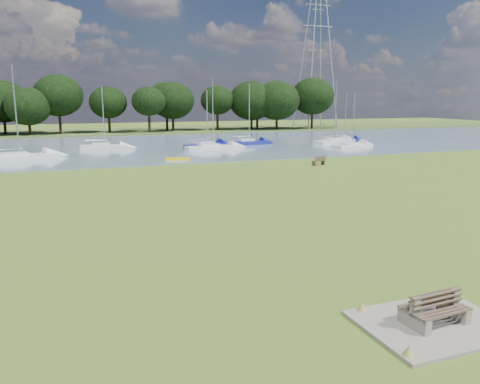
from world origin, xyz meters
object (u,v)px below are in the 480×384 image
object	(u,v)px
kayak	(178,159)
sailboat_0	(207,144)
sailboat_5	(334,140)
sailboat_6	(213,146)
bench_pair	(435,309)
sailboat_2	(19,155)
sailboat_3	(249,141)
sailboat_8	(344,139)
riverbank_bench	(319,161)
sailboat_1	(104,145)
sailboat_9	(352,144)
pylon	(318,26)

from	to	relation	value
kayak	sailboat_0	bearing A→B (deg)	76.66
sailboat_5	sailboat_6	bearing A→B (deg)	169.67
bench_pair	sailboat_6	size ratio (longest dim) A/B	0.22
sailboat_2	sailboat_6	size ratio (longest dim) A/B	1.11
sailboat_3	bench_pair	bearing A→B (deg)	-113.09
sailboat_2	sailboat_5	world-z (taller)	sailboat_2
sailboat_3	sailboat_8	world-z (taller)	sailboat_3
riverbank_bench	kayak	xyz separation A→B (m)	(-12.28, 8.67, -0.29)
sailboat_6	sailboat_8	world-z (taller)	sailboat_6
sailboat_1	sailboat_9	xyz separation A→B (m)	(31.72, -9.29, -0.11)
bench_pair	sailboat_3	distance (m)	54.62
sailboat_3	sailboat_6	size ratio (longest dim) A/B	0.95
sailboat_6	sailboat_1	bearing A→B (deg)	151.80
bench_pair	sailboat_1	world-z (taller)	sailboat_1
pylon	sailboat_5	xyz separation A→B (m)	(-15.62, -33.68, -21.57)
sailboat_1	sailboat_3	world-z (taller)	sailboat_3
sailboat_0	sailboat_8	distance (m)	22.23
sailboat_1	sailboat_2	xyz separation A→B (m)	(-9.52, -8.42, 0.02)
sailboat_2	sailboat_5	size ratio (longest dim) A/B	1.09
sailboat_0	sailboat_8	xyz separation A→B (m)	(22.20, 1.15, -0.09)
sailboat_0	sailboat_6	size ratio (longest dim) A/B	0.85
sailboat_9	sailboat_1	bearing A→B (deg)	147.18
riverbank_bench	kayak	distance (m)	15.03
pylon	bench_pair	bearing A→B (deg)	-117.22
sailboat_0	sailboat_9	world-z (taller)	sailboat_0
sailboat_9	sailboat_0	bearing A→B (deg)	144.47
bench_pair	riverbank_bench	size ratio (longest dim) A/B	1.23
pylon	sailboat_8	xyz separation A→B (m)	(-12.90, -32.15, -21.63)
riverbank_bench	sailboat_3	distance (m)	21.97
bench_pair	pylon	world-z (taller)	pylon
sailboat_2	sailboat_9	bearing A→B (deg)	-19.67
sailboat_8	sailboat_9	world-z (taller)	sailboat_9
bench_pair	sailboat_5	distance (m)	57.38
kayak	sailboat_9	xyz separation A→B (m)	(25.23, 5.01, 0.25)
kayak	sailboat_0	size ratio (longest dim) A/B	0.34
sailboat_5	riverbank_bench	bearing A→B (deg)	-142.26
bench_pair	sailboat_3	size ratio (longest dim) A/B	0.23
riverbank_bench	sailboat_5	size ratio (longest dim) A/B	0.17
sailboat_1	sailboat_6	xyz separation A→B (m)	(13.06, -5.61, -0.03)
sailboat_0	sailboat_8	world-z (taller)	sailboat_0
kayak	bench_pair	bearing A→B (deg)	-75.37
sailboat_2	sailboat_3	world-z (taller)	sailboat_2
pylon	sailboat_8	bearing A→B (deg)	-111.87
sailboat_6	sailboat_9	size ratio (longest dim) A/B	1.22
sailboat_5	sailboat_9	size ratio (longest dim) A/B	1.25
kayak	sailboat_3	bearing A→B (deg)	61.54
bench_pair	sailboat_8	size ratio (longest dim) A/B	0.27
sailboat_5	sailboat_1	bearing A→B (deg)	157.11
sailboat_0	sailboat_2	bearing A→B (deg)	170.34
sailboat_1	sailboat_5	world-z (taller)	sailboat_5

